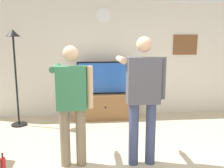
{
  "coord_description": "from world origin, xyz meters",
  "views": [
    {
      "loc": [
        -0.38,
        -2.54,
        1.7
      ],
      "look_at": [
        -0.01,
        1.2,
        1.05
      ],
      "focal_mm": 36.93,
      "sensor_mm": 36.0,
      "label": 1
    }
  ],
  "objects": [
    {
      "name": "person_standing_nearer_lamp",
      "position": [
        -0.63,
        0.56,
        0.95
      ],
      "size": [
        0.58,
        0.78,
        1.68
      ],
      "color": "#7A6B56",
      "rests_on": "ground_plane"
    },
    {
      "name": "wall_clock",
      "position": [
        -0.04,
        2.89,
        2.35
      ],
      "size": [
        0.34,
        0.03,
        0.34
      ],
      "primitive_type": "cylinder",
      "rotation": [
        1.57,
        0.0,
        0.0
      ],
      "color": "white"
    },
    {
      "name": "framed_picture",
      "position": [
        1.93,
        2.9,
        1.69
      ],
      "size": [
        0.59,
        0.04,
        0.48
      ],
      "primitive_type": "cube",
      "color": "brown"
    },
    {
      "name": "television",
      "position": [
        -0.04,
        2.65,
        0.95
      ],
      "size": [
        1.24,
        0.07,
        0.74
      ],
      "color": "black",
      "rests_on": "tv_stand"
    },
    {
      "name": "person_standing_nearer_couch",
      "position": [
        0.35,
        0.5,
        1.03
      ],
      "size": [
        0.62,
        0.78,
        1.8
      ],
      "color": "#384266",
      "rests_on": "ground_plane"
    },
    {
      "name": "beverage_bottle",
      "position": [
        -1.48,
        0.26,
        0.15
      ],
      "size": [
        0.07,
        0.07,
        0.36
      ],
      "color": "maroon",
      "rests_on": "ground_plane"
    },
    {
      "name": "tv_stand",
      "position": [
        -0.04,
        2.6,
        0.29
      ],
      "size": [
        1.42,
        0.46,
        0.58
      ],
      "color": "olive",
      "rests_on": "ground_plane"
    },
    {
      "name": "floor_lamp",
      "position": [
        -1.89,
        2.32,
        1.43
      ],
      "size": [
        0.32,
        0.32,
        1.99
      ],
      "color": "black",
      "rests_on": "ground_plane"
    },
    {
      "name": "back_wall",
      "position": [
        0.0,
        2.95,
        1.35
      ],
      "size": [
        6.4,
        0.1,
        2.7
      ],
      "primitive_type": "cube",
      "color": "silver",
      "rests_on": "ground_plane"
    }
  ]
}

